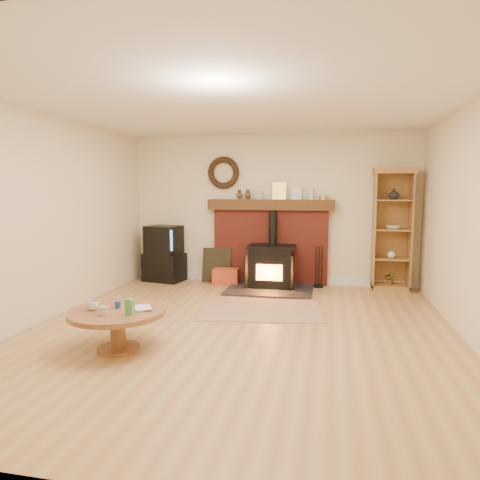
% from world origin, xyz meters
% --- Properties ---
extents(ground, '(5.50, 5.50, 0.00)m').
position_xyz_m(ground, '(0.00, 0.00, 0.00)').
color(ground, '#B17C49').
rests_on(ground, ground).
extents(room_shell, '(5.02, 5.52, 2.61)m').
position_xyz_m(room_shell, '(-0.02, 0.09, 1.72)').
color(room_shell, beige).
rests_on(room_shell, ground).
extents(chimney_breast, '(2.20, 0.22, 1.78)m').
position_xyz_m(chimney_breast, '(0.00, 2.67, 0.80)').
color(chimney_breast, maroon).
rests_on(chimney_breast, ground).
extents(wood_stove, '(1.40, 1.00, 1.28)m').
position_xyz_m(wood_stove, '(0.07, 2.27, 0.35)').
color(wood_stove, black).
rests_on(wood_stove, ground).
extents(area_rug, '(1.81, 1.37, 0.01)m').
position_xyz_m(area_rug, '(0.11, 0.92, 0.01)').
color(area_rug, brown).
rests_on(area_rug, ground).
extents(tv_unit, '(0.77, 0.61, 1.00)m').
position_xyz_m(tv_unit, '(-1.91, 2.47, 0.48)').
color(tv_unit, black).
rests_on(tv_unit, ground).
extents(curio_cabinet, '(0.64, 0.46, 2.00)m').
position_xyz_m(curio_cabinet, '(2.01, 2.56, 1.00)').
color(curio_cabinet, olive).
rests_on(curio_cabinet, ground).
extents(firelog_box, '(0.47, 0.32, 0.28)m').
position_xyz_m(firelog_box, '(-0.74, 2.40, 0.14)').
color(firelog_box, orange).
rests_on(firelog_box, ground).
extents(leaning_painting, '(0.51, 0.14, 0.61)m').
position_xyz_m(leaning_painting, '(-0.95, 2.55, 0.31)').
color(leaning_painting, black).
rests_on(leaning_painting, ground).
extents(fire_tools, '(0.16, 0.16, 0.70)m').
position_xyz_m(fire_tools, '(0.85, 2.50, 0.13)').
color(fire_tools, black).
rests_on(fire_tools, ground).
extents(coffee_table, '(0.99, 0.99, 0.58)m').
position_xyz_m(coffee_table, '(-1.11, -0.82, 0.34)').
color(coffee_table, brown).
rests_on(coffee_table, ground).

